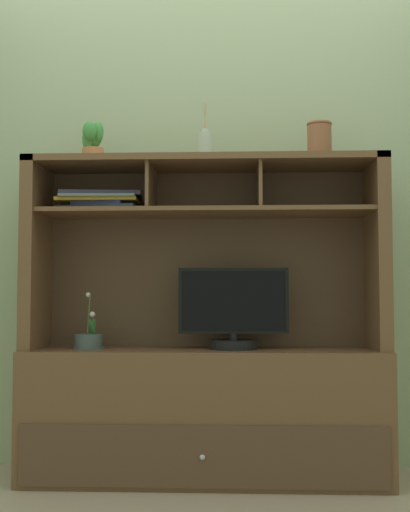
# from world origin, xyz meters

# --- Properties ---
(floor_plane) EXTENTS (6.00, 6.00, 0.02)m
(floor_plane) POSITION_xyz_m (0.00, 0.00, -0.01)
(floor_plane) COLOR tan
(floor_plane) RESTS_ON ground
(back_wall) EXTENTS (6.00, 0.02, 2.80)m
(back_wall) POSITION_xyz_m (0.00, 0.26, 1.40)
(back_wall) COLOR #9BAE85
(back_wall) RESTS_ON ground
(media_console) EXTENTS (1.64, 0.49, 1.47)m
(media_console) POSITION_xyz_m (0.00, 0.01, 0.44)
(media_console) COLOR brown
(media_console) RESTS_ON ground
(tv_monitor) EXTENTS (0.50, 0.22, 0.37)m
(tv_monitor) POSITION_xyz_m (0.13, -0.02, 0.75)
(tv_monitor) COLOR black
(tv_monitor) RESTS_ON media_console
(potted_orchid) EXTENTS (0.15, 0.15, 0.26)m
(potted_orchid) POSITION_xyz_m (-0.54, -0.02, 0.62)
(potted_orchid) COLOR #455253
(potted_orchid) RESTS_ON media_console
(magazine_stack_left) EXTENTS (0.40, 0.25, 0.08)m
(magazine_stack_left) POSITION_xyz_m (-0.49, -0.01, 1.28)
(magazine_stack_left) COLOR #292D48
(magazine_stack_left) RESTS_ON media_console
(diffuser_bottle) EXTENTS (0.07, 0.07, 0.27)m
(diffuser_bottle) POSITION_xyz_m (0.00, 0.00, 1.53)
(diffuser_bottle) COLOR #B2BEAC
(diffuser_bottle) RESTS_ON media_console
(potted_succulent) EXTENTS (0.12, 0.12, 0.20)m
(potted_succulent) POSITION_xyz_m (-0.54, 0.02, 1.57)
(potted_succulent) COLOR #BB7546
(potted_succulent) RESTS_ON media_console
(ceramic_vase) EXTENTS (0.12, 0.12, 0.17)m
(ceramic_vase) POSITION_xyz_m (0.53, 0.00, 1.55)
(ceramic_vase) COLOR brown
(ceramic_vase) RESTS_ON media_console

